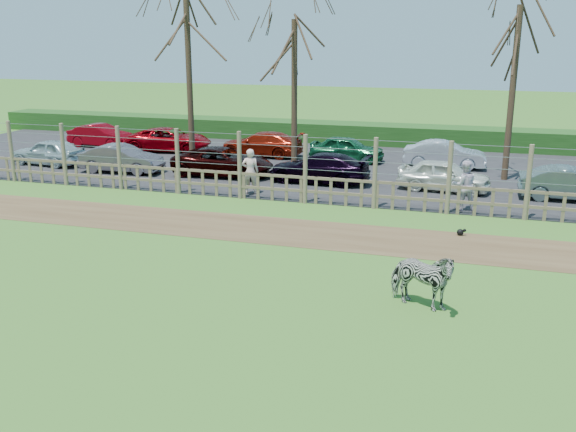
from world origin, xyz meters
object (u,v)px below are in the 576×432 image
(car_8, at_px, (169,140))
(tree_right, at_px, (516,51))
(crow, at_px, (461,232))
(car_1, at_px, (121,159))
(car_7, at_px, (101,136))
(tree_mid, at_px, (294,59))
(visitor_a, at_px, (250,171))
(car_11, at_px, (445,154))
(car_5, at_px, (571,184))
(car_2, at_px, (223,162))
(car_3, at_px, (319,168))
(car_9, at_px, (261,144))
(visitor_b, at_px, (464,185))
(car_0, at_px, (49,152))
(tree_left, at_px, (188,41))
(car_10, at_px, (347,149))
(car_4, at_px, (444,175))
(zebra, at_px, (421,279))

(car_8, bearing_deg, tree_right, -104.92)
(crow, bearing_deg, tree_right, 80.13)
(car_1, distance_m, car_7, 7.11)
(car_7, bearing_deg, car_8, -86.76)
(tree_mid, relative_size, visitor_a, 3.96)
(tree_mid, distance_m, crow, 11.90)
(crow, relative_size, car_11, 0.08)
(car_5, height_order, car_7, same)
(car_7, bearing_deg, car_2, -113.00)
(car_3, bearing_deg, car_9, -136.79)
(tree_right, bearing_deg, visitor_b, -105.46)
(car_0, bearing_deg, car_1, 89.08)
(car_5, distance_m, car_7, 23.35)
(car_3, relative_size, car_8, 0.96)
(crow, distance_m, car_3, 8.11)
(tree_mid, bearing_deg, crow, -46.25)
(visitor_b, height_order, car_9, visitor_b)
(car_5, bearing_deg, car_2, 88.01)
(car_2, relative_size, car_9, 1.04)
(tree_left, height_order, car_3, tree_left)
(visitor_a, height_order, car_7, visitor_a)
(car_0, xyz_separation_m, car_3, (12.89, 0.00, 0.00))
(car_9, relative_size, car_10, 1.17)
(tree_left, relative_size, car_2, 1.82)
(car_2, bearing_deg, car_11, -64.83)
(tree_left, height_order, car_7, tree_left)
(tree_left, distance_m, car_4, 12.29)
(visitor_a, distance_m, car_4, 7.47)
(car_11, bearing_deg, car_5, -135.44)
(tree_right, xyz_separation_m, car_7, (-20.55, 2.22, -4.60))
(car_1, height_order, car_9, same)
(visitor_a, xyz_separation_m, car_2, (-2.23, 2.72, -0.26))
(car_1, distance_m, car_9, 7.13)
(visitor_a, height_order, car_11, visitor_a)
(car_0, bearing_deg, crow, 79.81)
(car_0, height_order, car_2, same)
(crow, xyz_separation_m, car_5, (3.67, 5.44, 0.53))
(tree_right, xyz_separation_m, car_5, (2.21, -2.94, -4.60))
(tree_left, xyz_separation_m, car_9, (2.05, 3.64, -4.98))
(car_10, bearing_deg, car_11, -90.99)
(car_10, distance_m, car_11, 4.54)
(crow, xyz_separation_m, car_3, (-5.83, 5.62, 0.53))
(tree_right, bearing_deg, car_2, -167.13)
(car_3, distance_m, car_8, 10.36)
(visitor_b, xyz_separation_m, car_5, (3.72, 2.50, -0.26))
(car_2, xyz_separation_m, car_10, (4.44, 4.64, 0.00))
(crow, relative_size, car_0, 0.08)
(zebra, height_order, crow, zebra)
(car_8, bearing_deg, zebra, -146.29)
(visitor_a, relative_size, car_3, 0.42)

